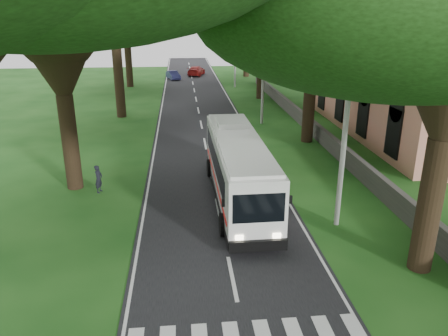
{
  "coord_description": "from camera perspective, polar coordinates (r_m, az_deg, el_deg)",
  "views": [
    {
      "loc": [
        -1.73,
        -12.19,
        9.68
      ],
      "look_at": [
        0.31,
        8.39,
        2.2
      ],
      "focal_mm": 35.0,
      "sensor_mm": 36.0,
      "label": 1
    }
  ],
  "objects": [
    {
      "name": "ground",
      "position": [
        15.66,
        1.99,
        -18.3
      ],
      "size": [
        140.0,
        140.0,
        0.0
      ],
      "primitive_type": "plane",
      "color": "#164614",
      "rests_on": "ground"
    },
    {
      "name": "road",
      "position": [
        38.47,
        -2.92,
        5.3
      ],
      "size": [
        8.0,
        120.0,
        0.04
      ],
      "primitive_type": "cube",
      "color": "black",
      "rests_on": "ground"
    },
    {
      "name": "property_wall",
      "position": [
        38.83,
        10.6,
        6.02
      ],
      "size": [
        0.35,
        50.0,
        1.2
      ],
      "primitive_type": "cube",
      "color": "#383533",
      "rests_on": "ground"
    },
    {
      "name": "church",
      "position": [
        39.3,
        24.79,
        11.13
      ],
      "size": [
        14.0,
        24.0,
        11.6
      ],
      "color": "#E58870",
      "rests_on": "ground"
    },
    {
      "name": "pole_near",
      "position": [
        20.33,
        15.43,
        3.47
      ],
      "size": [
        1.6,
        0.24,
        8.0
      ],
      "color": "gray",
      "rests_on": "ground"
    },
    {
      "name": "pole_mid",
      "position": [
        39.26,
        5.11,
        11.75
      ],
      "size": [
        1.6,
        0.24,
        8.0
      ],
      "color": "gray",
      "rests_on": "ground"
    },
    {
      "name": "pole_far",
      "position": [
        58.9,
        1.46,
        14.52
      ],
      "size": [
        1.6,
        0.24,
        8.0
      ],
      "color": "gray",
      "rests_on": "ground"
    },
    {
      "name": "tree_l_far",
      "position": [
        60.58,
        -12.91,
        20.53
      ],
      "size": [
        12.52,
        12.52,
        13.7
      ],
      "color": "black",
      "rests_on": "ground"
    },
    {
      "name": "tree_r_midb",
      "position": [
        51.04,
        5.08,
        20.66
      ],
      "size": [
        15.19,
        15.19,
        13.74
      ],
      "color": "black",
      "rests_on": "ground"
    },
    {
      "name": "coach_bus",
      "position": [
        23.16,
        1.86,
        0.16
      ],
      "size": [
        2.88,
        11.79,
        3.47
      ],
      "rotation": [
        0.0,
        0.0,
        0.01
      ],
      "color": "white",
      "rests_on": "ground"
    },
    {
      "name": "distant_car_b",
      "position": [
        66.65,
        -6.66,
        11.96
      ],
      "size": [
        2.36,
        3.98,
        1.24
      ],
      "primitive_type": "imported",
      "rotation": [
        0.0,
        0.0,
        0.3
      ],
      "color": "navy",
      "rests_on": "road"
    },
    {
      "name": "distant_car_c",
      "position": [
        70.55,
        -3.65,
        12.58
      ],
      "size": [
        3.24,
        5.4,
        1.46
      ],
      "primitive_type": "imported",
      "rotation": [
        0.0,
        0.0,
        2.89
      ],
      "color": "maroon",
      "rests_on": "road"
    },
    {
      "name": "pedestrian",
      "position": [
        25.43,
        -16.06,
        -1.37
      ],
      "size": [
        0.54,
        0.67,
        1.6
      ],
      "primitive_type": "imported",
      "rotation": [
        0.0,
        0.0,
        1.27
      ],
      "color": "black",
      "rests_on": "ground"
    }
  ]
}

